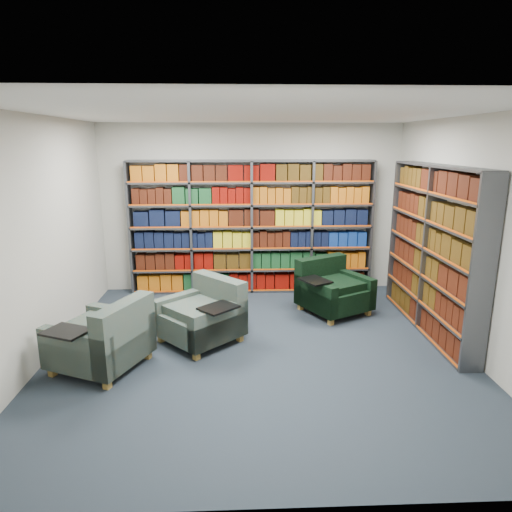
{
  "coord_description": "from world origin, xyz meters",
  "views": [
    {
      "loc": [
        -0.25,
        -5.16,
        2.49
      ],
      "look_at": [
        0.0,
        0.6,
        1.05
      ],
      "focal_mm": 32.0,
      "sensor_mm": 36.0,
      "label": 1
    }
  ],
  "objects_px": {
    "chair_green_right": "(331,291)",
    "coffee_table": "(205,305)",
    "chair_teal_left": "(205,316)",
    "chair_teal_front": "(106,341)"
  },
  "relations": [
    {
      "from": "chair_green_right",
      "to": "coffee_table",
      "type": "xyz_separation_m",
      "value": [
        -1.85,
        -0.6,
        0.01
      ]
    },
    {
      "from": "chair_teal_left",
      "to": "coffee_table",
      "type": "xyz_separation_m",
      "value": [
        -0.03,
        0.37,
        0.01
      ]
    },
    {
      "from": "chair_teal_left",
      "to": "coffee_table",
      "type": "distance_m",
      "value": 0.37
    },
    {
      "from": "chair_teal_left",
      "to": "chair_teal_front",
      "type": "height_order",
      "value": "chair_teal_front"
    },
    {
      "from": "chair_teal_left",
      "to": "chair_green_right",
      "type": "height_order",
      "value": "chair_teal_left"
    },
    {
      "from": "chair_green_right",
      "to": "chair_teal_left",
      "type": "bearing_deg",
      "value": -151.98
    },
    {
      "from": "chair_teal_front",
      "to": "coffee_table",
      "type": "xyz_separation_m",
      "value": [
        1.03,
        1.1,
        0.0
      ]
    },
    {
      "from": "chair_green_right",
      "to": "chair_teal_front",
      "type": "relative_size",
      "value": 0.98
    },
    {
      "from": "chair_teal_front",
      "to": "coffee_table",
      "type": "bearing_deg",
      "value": 46.99
    },
    {
      "from": "chair_teal_front",
      "to": "coffee_table",
      "type": "height_order",
      "value": "chair_teal_front"
    }
  ]
}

